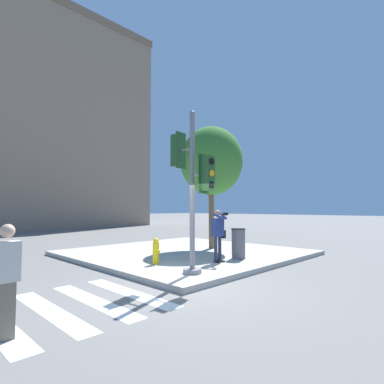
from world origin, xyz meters
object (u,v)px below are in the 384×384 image
(traffic_signal_pole, at_px, (192,181))
(pedestrian_distant, at_px, (6,278))
(person_photographer, at_px, (218,231))
(street_tree, at_px, (211,161))
(fire_hydrant, at_px, (156,251))
(trash_bin, at_px, (238,243))

(traffic_signal_pole, xyz_separation_m, pedestrian_distant, (-4.47, -0.63, -1.72))
(traffic_signal_pole, relative_size, person_photographer, 2.63)
(pedestrian_distant, xyz_separation_m, street_tree, (8.61, 3.50, 3.06))
(traffic_signal_pole, height_order, pedestrian_distant, traffic_signal_pole)
(person_photographer, distance_m, fire_hydrant, 2.08)
(pedestrian_distant, height_order, trash_bin, pedestrian_distant)
(pedestrian_distant, relative_size, street_tree, 0.31)
(pedestrian_distant, height_order, street_tree, street_tree)
(traffic_signal_pole, distance_m, street_tree, 5.21)
(person_photographer, height_order, fire_hydrant, person_photographer)
(person_photographer, relative_size, trash_bin, 1.61)
(traffic_signal_pole, height_order, trash_bin, traffic_signal_pole)
(pedestrian_distant, bearing_deg, traffic_signal_pole, 8.05)
(street_tree, distance_m, trash_bin, 4.25)
(street_tree, distance_m, fire_hydrant, 5.34)
(person_photographer, distance_m, trash_bin, 1.10)
(street_tree, xyz_separation_m, trash_bin, (-1.36, -2.38, -3.25))
(trash_bin, bearing_deg, person_photographer, 175.38)
(fire_hydrant, xyz_separation_m, trash_bin, (2.61, -1.23, 0.12))
(pedestrian_distant, distance_m, fire_hydrant, 5.22)
(person_photographer, xyz_separation_m, trash_bin, (0.98, -0.08, -0.47))
(pedestrian_distant, bearing_deg, fire_hydrant, 26.93)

